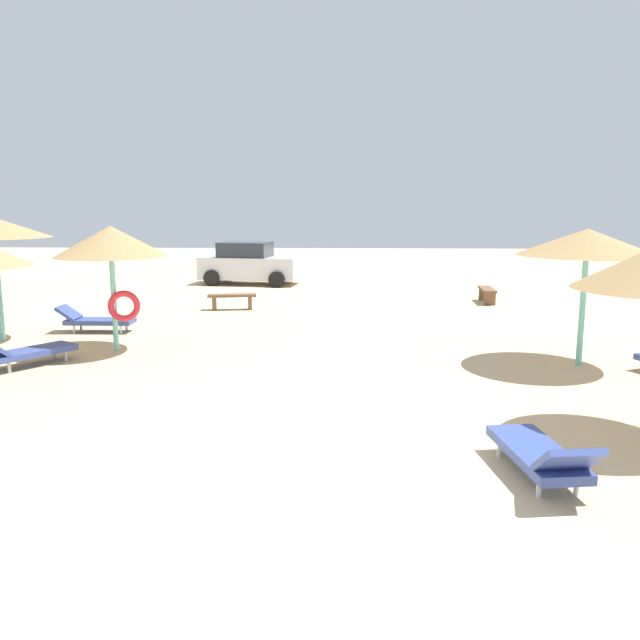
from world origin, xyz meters
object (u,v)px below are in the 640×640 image
at_px(parasol_4, 587,243).
at_px(lounger_1, 25,351).
at_px(parasol_3, 111,243).
at_px(parked_car, 249,264).
at_px(lounger_3, 95,320).
at_px(bench_0, 232,299).
at_px(bench_1, 487,292).
at_px(lounger_0, 541,454).

distance_m(parasol_4, lounger_1, 11.43).
distance_m(parasol_3, parked_car, 12.51).
height_order(parasol_4, lounger_3, parasol_4).
height_order(parasol_4, lounger_1, parasol_4).
xyz_separation_m(lounger_3, bench_0, (2.92, 3.68, 0.03)).
bearing_deg(bench_1, lounger_3, -154.09).
bearing_deg(bench_1, lounger_1, -141.14).
bearing_deg(lounger_1, bench_1, 38.86).
xyz_separation_m(parasol_3, lounger_0, (7.43, -6.63, -2.09)).
xyz_separation_m(parasol_3, parked_car, (1.22, 12.35, -1.59)).
bearing_deg(parasol_3, bench_0, 74.32).
height_order(parasol_4, parked_car, parasol_4).
relative_size(lounger_1, bench_1, 1.26).
bearing_deg(lounger_3, parked_car, 76.22).
bearing_deg(lounger_3, lounger_1, -90.54).
height_order(lounger_3, parked_car, parked_car).
height_order(parasol_3, lounger_3, parasol_3).
distance_m(parasol_4, lounger_0, 6.52).
bearing_deg(bench_0, parasol_3, -105.68).
bearing_deg(lounger_0, bench_1, 80.23).
height_order(parasol_3, lounger_1, parasol_3).
bearing_deg(lounger_0, lounger_3, 134.98).
bearing_deg(bench_1, bench_0, -168.06).
distance_m(lounger_1, bench_1, 14.38).
height_order(bench_0, bench_1, same).
distance_m(parasol_4, lounger_3, 11.80).
bearing_deg(bench_0, parasol_4, -39.38).
distance_m(lounger_3, bench_1, 12.41).
xyz_separation_m(lounger_0, parked_car, (-6.21, 18.98, 0.51)).
height_order(lounger_0, parked_car, parked_car).
height_order(lounger_0, lounger_1, lounger_1).
height_order(parasol_3, bench_1, parasol_3).
distance_m(parasol_3, lounger_3, 3.24).
distance_m(lounger_3, bench_0, 4.70).
bearing_deg(lounger_3, lounger_0, -45.02).
relative_size(lounger_0, bench_0, 1.27).
bearing_deg(lounger_3, parasol_3, -58.39).
distance_m(parasol_3, bench_0, 6.35).
distance_m(bench_1, parked_car, 9.92).
relative_size(parasol_4, parked_car, 0.66).
relative_size(parasol_4, lounger_0, 1.41).
xyz_separation_m(lounger_0, bench_0, (-5.81, 12.41, 0.03)).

